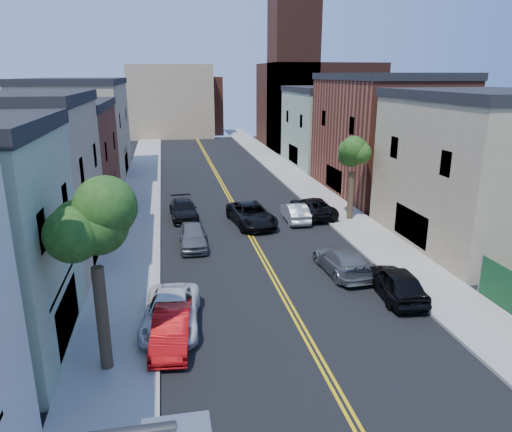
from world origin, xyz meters
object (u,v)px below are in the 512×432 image
red_sedan (172,329)px  white_pickup (171,313)px  dark_car_right_far (313,207)px  pedestrian_left (106,346)px  black_suv_lane (251,214)px  black_car_left (183,210)px  silver_car_right (295,212)px  black_car_right (396,282)px  grey_car_right (342,261)px  grey_car_left (193,236)px

red_sedan → white_pickup: size_ratio=0.82×
dark_car_right_far → pedestrian_left: bearing=50.0°
dark_car_right_far → white_pickup: bearing=51.1°
red_sedan → dark_car_right_far: 19.60m
white_pickup → dark_car_right_far: size_ratio=0.97×
black_suv_lane → pedestrian_left: 18.21m
black_car_left → silver_car_right: 8.39m
white_pickup → black_car_left: white_pickup is taller
dark_car_right_far → black_suv_lane: size_ratio=0.94×
black_car_right → black_suv_lane: black_suv_lane is taller
red_sedan → pedestrian_left: pedestrian_left is taller
black_car_left → red_sedan: bearing=-97.0°
black_car_left → dark_car_right_far: dark_car_right_far is taller
grey_car_right → grey_car_left: bearing=-38.7°
black_suv_lane → pedestrian_left: pedestrian_left is taller
black_car_left → grey_car_right: size_ratio=0.98×
red_sedan → black_suv_lane: size_ratio=0.74×
black_car_left → dark_car_right_far: size_ratio=0.90×
black_car_left → black_suv_lane: size_ratio=0.84×
black_car_right → dark_car_right_far: size_ratio=0.86×
grey_car_right → dark_car_right_far: 10.82m
white_pickup → black_suv_lane: 14.89m
white_pickup → black_suv_lane: black_suv_lane is taller
grey_car_right → black_car_right: (1.55, -3.29, 0.07)m
grey_car_left → silver_car_right: 8.80m
dark_car_right_far → black_suv_lane: 5.15m
grey_car_left → black_car_left: grey_car_left is taller
pedestrian_left → black_suv_lane: bearing=-13.3°
grey_car_left → white_pickup: bearing=-98.1°
black_suv_lane → pedestrian_left: bearing=-124.7°
black_car_left → grey_car_right: (8.06, -11.99, 0.01)m
red_sedan → pedestrian_left: size_ratio=2.67×
black_car_left → grey_car_right: 14.44m
dark_car_right_far → grey_car_left: bearing=25.9°
silver_car_right → grey_car_right: bearing=91.5°
black_car_right → dark_car_right_far: 13.98m
silver_car_right → black_suv_lane: black_suv_lane is taller
red_sedan → grey_car_right: 10.82m
black_suv_lane → pedestrian_left: (-8.41, -16.16, 0.15)m
grey_car_left → dark_car_right_far: (9.45, 5.08, 0.01)m
black_car_right → pedestrian_left: pedestrian_left is taller
red_sedan → dark_car_right_far: dark_car_right_far is taller
red_sedan → grey_car_left: size_ratio=0.99×
black_car_left → pedestrian_left: bearing=-104.0°
grey_car_left → black_car_left: 6.39m
red_sedan → black_car_right: bearing=17.7°
black_car_right → silver_car_right: 13.11m
dark_car_right_far → pedestrian_left: (-13.41, -17.40, 0.20)m
grey_car_left → grey_car_right: grey_car_left is taller
silver_car_right → pedestrian_left: 20.20m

